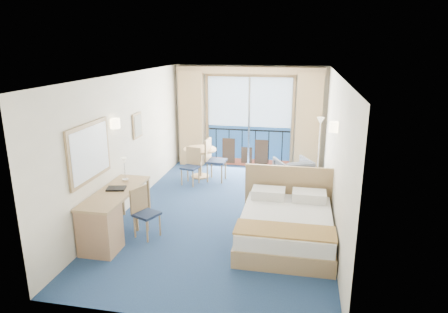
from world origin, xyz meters
The scene contains 22 objects.
floor centered at (0.00, 0.00, 0.00)m, with size 6.50×6.50×0.00m, color navy.
room_walls centered at (0.00, 0.00, 1.78)m, with size 4.04×6.54×2.72m.
balcony_door centered at (-0.01, 3.22, 1.14)m, with size 2.36×0.03×2.52m.
curtain_left centered at (-1.55, 3.07, 1.28)m, with size 0.65×0.22×2.55m, color tan.
curtain_right centered at (1.55, 3.07, 1.28)m, with size 0.65×0.22×2.55m, color tan.
pelmet centered at (0.00, 3.10, 2.58)m, with size 3.80×0.25×0.18m, color tan.
mirror centered at (-1.97, -1.50, 1.55)m, with size 0.05×1.25×0.95m.
wall_print centered at (-1.97, 0.45, 1.60)m, with size 0.04×0.42×0.52m.
sconce_left centered at (-1.94, -0.60, 1.85)m, with size 0.18×0.18×0.18m, color #FFE8B2.
sconce_right centered at (1.94, -0.15, 1.85)m, with size 0.18×0.18×0.18m, color #FFE8B2.
bed centered at (1.21, -0.95, 0.29)m, with size 1.67×1.99×1.05m.
nightstand centered at (1.77, 0.43, 0.27)m, with size 0.41×0.39×0.54m, color #A27A56.
phone centered at (1.73, 0.42, 0.58)m, with size 0.16×0.13×0.07m, color silver.
armchair centered at (1.24, 1.75, 0.35)m, with size 0.74×0.76×0.69m, color #4A525B.
floor_lamp centered at (1.83, 2.72, 1.14)m, with size 0.21×0.21×1.50m.
desk centered at (-1.69, -1.76, 0.45)m, with size 0.60×1.74×0.82m.
desk_chair centered at (-1.22, -1.22, 0.49)m, with size 0.50×0.50×0.87m.
folder centered at (-1.71, -1.20, 0.83)m, with size 0.31×0.23×0.03m, color black.
desk_lamp centered at (-1.74, -0.76, 1.13)m, with size 0.11×0.11×0.42m.
round_table centered at (-1.06, 2.05, 0.55)m, with size 0.81×0.81×0.73m.
table_chair_a centered at (-0.69, 1.87, 0.58)m, with size 0.48×0.47×1.03m.
table_chair_b centered at (-1.14, 1.55, 0.49)m, with size 0.45×0.46×0.87m.
Camera 1 is at (1.38, -7.19, 3.26)m, focal length 32.00 mm.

